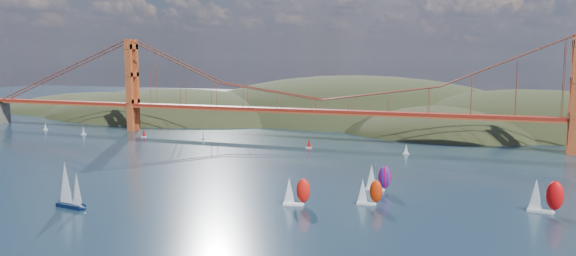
# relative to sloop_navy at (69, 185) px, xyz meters

# --- Properties ---
(ground) EXTENTS (1200.00, 1200.00, 0.00)m
(ground) POSITION_rel_sloop_navy_xyz_m (31.57, -24.66, -6.76)
(ground) COLOR black
(ground) RESTS_ON ground
(headlands) EXTENTS (725.00, 225.00, 96.00)m
(headlands) POSITION_rel_sloop_navy_xyz_m (76.52, 253.63, -19.22)
(headlands) COLOR black
(headlands) RESTS_ON ground
(bridge) EXTENTS (552.00, 12.00, 55.00)m
(bridge) POSITION_rel_sloop_navy_xyz_m (29.82, 155.34, 25.47)
(bridge) COLOR maroon
(bridge) RESTS_ON ground
(sloop_navy) EXTENTS (10.14, 6.14, 15.32)m
(sloop_navy) POSITION_rel_sloop_navy_xyz_m (0.00, 0.00, 0.00)
(sloop_navy) COLOR black
(sloop_navy) RESTS_ON ground
(racer_0) EXTENTS (8.43, 4.93, 9.45)m
(racer_0) POSITION_rel_sloop_navy_xyz_m (62.34, 25.60, -2.30)
(racer_0) COLOR white
(racer_0) RESTS_ON ground
(racer_1) EXTENTS (7.83, 3.56, 8.86)m
(racer_1) POSITION_rel_sloop_navy_xyz_m (82.84, 33.84, -2.57)
(racer_1) COLOR silver
(racer_1) RESTS_ON ground
(racer_2) EXTENTS (9.69, 4.55, 10.94)m
(racer_2) POSITION_rel_sloop_navy_xyz_m (131.96, 42.80, -1.59)
(racer_2) COLOR silver
(racer_2) RESTS_ON ground
(racer_rwb) EXTENTS (8.49, 3.54, 9.70)m
(racer_rwb) POSITION_rel_sloop_navy_xyz_m (81.69, 52.90, -2.18)
(racer_rwb) COLOR silver
(racer_rwb) RESTS_ON ground
(distant_boat_0) EXTENTS (3.00, 2.00, 4.70)m
(distant_boat_0) POSITION_rel_sloop_navy_xyz_m (-141.40, 139.06, -4.35)
(distant_boat_0) COLOR silver
(distant_boat_0) RESTS_ON ground
(distant_boat_1) EXTENTS (3.00, 2.00, 4.70)m
(distant_boat_1) POSITION_rel_sloop_navy_xyz_m (-104.21, 129.23, -4.35)
(distant_boat_1) COLOR silver
(distant_boat_1) RESTS_ON ground
(distant_boat_2) EXTENTS (3.00, 2.00, 4.70)m
(distant_boat_2) POSITION_rel_sloop_navy_xyz_m (-65.84, 132.93, -4.35)
(distant_boat_2) COLOR silver
(distant_boat_2) RESTS_ON ground
(distant_boat_3) EXTENTS (3.00, 2.00, 4.70)m
(distant_boat_3) POSITION_rel_sloop_navy_xyz_m (-32.19, 140.00, -4.35)
(distant_boat_3) COLOR silver
(distant_boat_3) RESTS_ON ground
(distant_boat_8) EXTENTS (3.00, 2.00, 4.70)m
(distant_boat_8) POSITION_rel_sloop_navy_xyz_m (79.96, 128.17, -4.35)
(distant_boat_8) COLOR silver
(distant_boat_8) RESTS_ON ground
(distant_boat_9) EXTENTS (3.00, 2.00, 4.70)m
(distant_boat_9) POSITION_rel_sloop_navy_xyz_m (32.39, 129.25, -4.35)
(distant_boat_9) COLOR silver
(distant_boat_9) RESTS_ON ground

